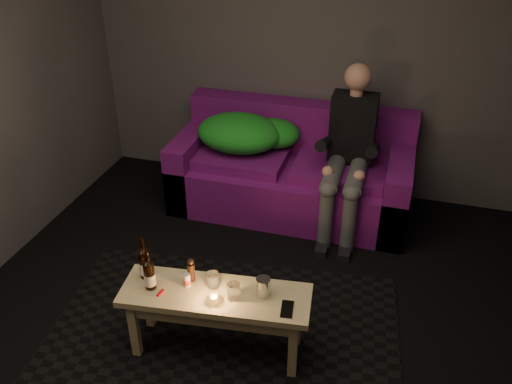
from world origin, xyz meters
The scene contains 17 objects.
floor centered at (0.00, 0.00, 0.00)m, with size 4.50×4.50×0.00m, color black.
room centered at (0.00, 0.47, 1.64)m, with size 4.50×4.50×4.50m.
rug centered at (-0.08, 0.01, 0.01)m, with size 2.31×1.68×0.01m, color black.
sofa centered at (-0.03, 1.82, 0.32)m, with size 2.06×0.93×0.89m.
green_blanket centered at (-0.46, 1.81, 0.67)m, with size 0.91×0.62×0.31m.
person centered at (0.47, 1.65, 0.71)m, with size 0.37×0.85×1.37m.
coffee_table centered at (-0.08, -0.04, 0.39)m, with size 1.19×0.50×0.47m.
beer_bottle_a centered at (-0.55, -0.01, 0.58)m, with size 0.07×0.07×0.29m.
beer_bottle_b centered at (-0.48, -0.10, 0.58)m, with size 0.07×0.07×0.28m.
salt_shaker centered at (-0.27, -0.03, 0.52)m, with size 0.04×0.04×0.09m, color silver.
pepper_mill centered at (-0.26, 0.03, 0.54)m, with size 0.05×0.05×0.12m, color black.
tumbler_back centered at (-0.12, 0.02, 0.52)m, with size 0.08×0.08×0.09m, color white.
tealight centered at (-0.06, -0.11, 0.50)m, with size 0.06×0.06×0.04m.
tumbler_front centered at (0.04, -0.05, 0.52)m, with size 0.08×0.08×0.10m, color white.
steel_cup centered at (0.20, 0.03, 0.53)m, with size 0.09×0.09×0.12m, color silver.
smartphone centered at (0.37, -0.06, 0.48)m, with size 0.07×0.14×0.01m, color black.
red_lighter centered at (-0.40, -0.14, 0.48)m, with size 0.02×0.06×0.01m, color red.
Camera 1 is at (0.85, -2.36, 2.68)m, focal length 38.00 mm.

